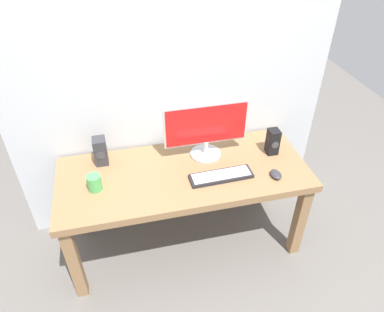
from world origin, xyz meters
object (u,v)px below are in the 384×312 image
object	(u,v)px
speaker_left	(100,151)
mouse	(276,174)
coffee_mug	(94,183)
desk	(184,181)
monitor	(206,129)
keyboard_primary	(221,176)
speaker_right	(273,142)

from	to	relation	value
speaker_left	mouse	bearing A→B (deg)	-20.42
coffee_mug	desk	bearing A→B (deg)	4.07
desk	coffee_mug	world-z (taller)	coffee_mug
mouse	speaker_left	xyz separation A→B (m)	(-1.11, 0.41, 0.08)
monitor	keyboard_primary	world-z (taller)	monitor
desk	keyboard_primary	bearing A→B (deg)	-27.71
speaker_right	coffee_mug	bearing A→B (deg)	-175.14
monitor	speaker_right	world-z (taller)	monitor
speaker_right	coffee_mug	world-z (taller)	speaker_right
keyboard_primary	mouse	bearing A→B (deg)	-11.41
speaker_left	coffee_mug	world-z (taller)	speaker_left
desk	coffee_mug	xyz separation A→B (m)	(-0.58, -0.04, 0.14)
monitor	speaker_left	xyz separation A→B (m)	(-0.72, 0.07, -0.12)
speaker_left	coffee_mug	distance (m)	0.27
desk	speaker_left	distance (m)	0.60
monitor	speaker_left	size ratio (longest dim) A/B	2.94
keyboard_primary	mouse	distance (m)	0.36
speaker_left	monitor	bearing A→B (deg)	-5.47
desk	keyboard_primary	world-z (taller)	keyboard_primary
monitor	speaker_left	world-z (taller)	monitor
coffee_mug	speaker_left	bearing A→B (deg)	78.78
mouse	speaker_left	distance (m)	1.19
desk	mouse	xyz separation A→B (m)	(0.58, -0.19, 0.11)
keyboard_primary	speaker_right	size ratio (longest dim) A/B	2.23
monitor	coffee_mug	xyz separation A→B (m)	(-0.77, -0.20, -0.16)
monitor	speaker_left	bearing A→B (deg)	174.53
keyboard_primary	coffee_mug	xyz separation A→B (m)	(-0.81, 0.08, 0.04)
desk	monitor	bearing A→B (deg)	38.83
mouse	speaker_right	world-z (taller)	speaker_right
keyboard_primary	speaker_left	xyz separation A→B (m)	(-0.75, 0.34, 0.09)
mouse	speaker_right	xyz separation A→B (m)	(0.08, 0.25, 0.08)
desk	speaker_right	world-z (taller)	speaker_right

